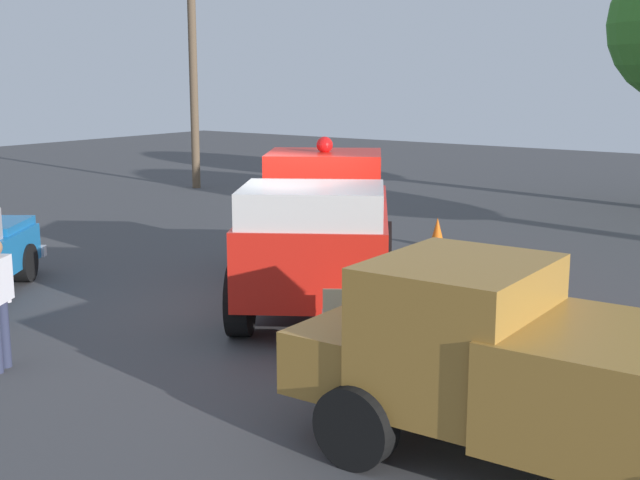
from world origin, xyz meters
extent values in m
plane|color=#424244|center=(0.00, 0.00, 0.00)|extent=(60.00, 60.00, 0.00)
cylinder|color=black|center=(1.65, 1.50, 0.52)|extent=(1.05, 0.82, 1.04)
cylinder|color=black|center=(2.70, -0.20, 0.52)|extent=(1.05, 0.82, 1.04)
cylinder|color=black|center=(-1.32, -0.34, 0.52)|extent=(1.05, 0.82, 1.04)
cylinder|color=black|center=(-0.27, -2.04, 0.52)|extent=(1.05, 0.82, 1.04)
cube|color=red|center=(0.69, -0.27, 1.05)|extent=(5.27, 4.37, 1.10)
cube|color=red|center=(3.11, 1.23, 0.92)|extent=(1.69, 1.97, 0.84)
cube|color=red|center=(1.67, 0.33, 1.95)|extent=(2.45, 2.51, 0.76)
cube|color=silver|center=(-0.63, -1.09, 1.80)|extent=(2.48, 2.56, 0.60)
cube|color=silver|center=(3.50, 1.47, 0.92)|extent=(0.86, 1.29, 0.64)
cube|color=silver|center=(3.58, 1.52, 0.50)|extent=(1.35, 2.01, 0.24)
sphere|color=white|center=(3.08, 2.13, 1.00)|extent=(0.36, 0.36, 0.26)
sphere|color=white|center=(3.91, 0.80, 1.00)|extent=(0.36, 0.36, 0.26)
sphere|color=red|center=(1.67, 0.33, 2.45)|extent=(0.39, 0.39, 0.28)
cylinder|color=black|center=(-1.19, 4.82, 0.34)|extent=(0.70, 0.61, 0.68)
cylinder|color=black|center=(-3.77, -3.88, 0.40)|extent=(0.29, 0.80, 0.80)
cylinder|color=black|center=(-2.01, -3.86, 0.40)|extent=(0.29, 0.80, 0.80)
cube|color=olive|center=(-2.88, -4.47, 1.20)|extent=(1.82, 1.53, 1.40)
cube|color=olive|center=(-2.90, -3.37, 0.82)|extent=(1.71, 0.93, 0.64)
cylinder|color=#B7BABF|center=(2.72, 2.12, 0.22)|extent=(0.04, 0.04, 0.44)
cylinder|color=#B7BABF|center=(2.36, 2.38, 0.22)|extent=(0.04, 0.04, 0.44)
cylinder|color=#B7BABF|center=(2.98, 2.47, 0.22)|extent=(0.04, 0.04, 0.44)
cylinder|color=#B7BABF|center=(2.63, 2.73, 0.22)|extent=(0.04, 0.04, 0.44)
cube|color=#B21E1E|center=(2.67, 2.42, 0.46)|extent=(0.67, 0.67, 0.04)
cube|color=#B21E1E|center=(2.82, 2.62, 0.74)|extent=(0.41, 0.32, 0.56)
cube|color=#B7BABF|center=(2.86, 2.28, 0.62)|extent=(0.29, 0.37, 0.03)
cube|color=#B7BABF|center=(2.48, 2.57, 0.62)|extent=(0.29, 0.37, 0.03)
cylinder|color=#B7BABF|center=(-1.35, -1.82, 0.22)|extent=(0.04, 0.04, 0.44)
cylinder|color=#B7BABF|center=(-1.11, -2.18, 0.22)|extent=(0.04, 0.04, 0.44)
cylinder|color=#B7BABF|center=(-1.72, -2.06, 0.22)|extent=(0.04, 0.04, 0.44)
cylinder|color=#B7BABF|center=(-1.47, -2.43, 0.22)|extent=(0.04, 0.04, 0.44)
cube|color=beige|center=(-1.41, -2.12, 0.46)|extent=(0.67, 0.67, 0.04)
cube|color=beige|center=(-1.61, -2.26, 0.74)|extent=(0.30, 0.42, 0.56)
cube|color=#B7BABF|center=(-1.55, -1.92, 0.62)|extent=(0.38, 0.28, 0.03)
cube|color=#B7BABF|center=(-1.28, -2.32, 0.62)|extent=(0.38, 0.28, 0.03)
cylinder|color=#383842|center=(2.59, 2.15, 0.23)|extent=(0.18, 0.18, 0.45)
cylinder|color=#383842|center=(2.43, 2.27, 0.23)|extent=(0.18, 0.18, 0.45)
cube|color=#383842|center=(2.68, 2.28, 0.51)|extent=(0.38, 0.44, 0.13)
cube|color=#383842|center=(2.52, 2.40, 0.51)|extent=(0.38, 0.44, 0.13)
cube|color=silver|center=(2.73, 2.50, 0.81)|extent=(0.45, 0.42, 0.54)
sphere|color=#9E704C|center=(2.71, 2.48, 1.18)|extent=(0.31, 0.31, 0.22)
cylinder|color=#2D334C|center=(-4.05, 1.21, 0.44)|extent=(0.20, 0.20, 0.88)
cylinder|color=silver|center=(-3.91, 1.28, 1.10)|extent=(0.14, 0.14, 0.60)
cylinder|color=brown|center=(9.67, 11.08, 3.78)|extent=(0.26, 0.26, 7.56)
cube|color=orange|center=(5.77, 0.31, 0.02)|extent=(0.40, 0.40, 0.04)
cone|color=orange|center=(5.77, 0.31, 0.33)|extent=(0.32, 0.32, 0.60)
camera|label=1|loc=(-9.98, -7.93, 3.64)|focal=47.43mm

